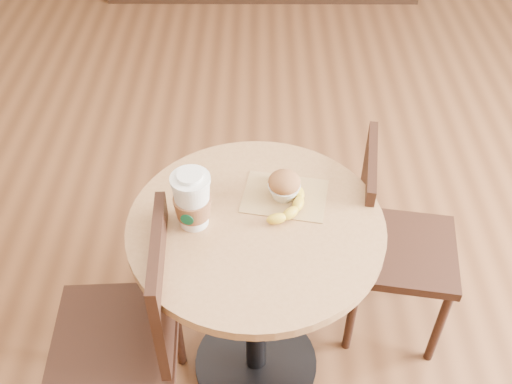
# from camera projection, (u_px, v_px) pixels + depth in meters

# --- Properties ---
(cafe_table) EXTENTS (0.72, 0.72, 0.75)m
(cafe_table) POSITION_uv_depth(u_px,v_px,m) (256.00, 270.00, 1.81)
(cafe_table) COLOR black
(cafe_table) RESTS_ON ground
(chair_left) EXTENTS (0.39, 0.39, 0.84)m
(chair_left) POSITION_uv_depth(u_px,v_px,m) (134.00, 327.00, 1.76)
(chair_left) COLOR black
(chair_left) RESTS_ON ground
(chair_right) EXTENTS (0.40, 0.40, 0.81)m
(chair_right) POSITION_uv_depth(u_px,v_px,m) (389.00, 240.00, 2.03)
(chair_right) COLOR black
(chair_right) RESTS_ON ground
(kraft_bag) EXTENTS (0.27, 0.22, 0.00)m
(kraft_bag) POSITION_uv_depth(u_px,v_px,m) (285.00, 196.00, 1.74)
(kraft_bag) COLOR #A27F4E
(kraft_bag) RESTS_ON cafe_table
(coffee_cup) EXTENTS (0.11, 0.11, 0.18)m
(coffee_cup) POSITION_uv_depth(u_px,v_px,m) (192.00, 202.00, 1.61)
(coffee_cup) COLOR silver
(coffee_cup) RESTS_ON cafe_table
(muffin) EXTENTS (0.10, 0.10, 0.09)m
(muffin) POSITION_uv_depth(u_px,v_px,m) (284.00, 186.00, 1.71)
(muffin) COLOR silver
(muffin) RESTS_ON kraft_bag
(banana) EXTENTS (0.16, 0.25, 0.03)m
(banana) POSITION_uv_depth(u_px,v_px,m) (288.00, 197.00, 1.71)
(banana) COLOR gold
(banana) RESTS_ON kraft_bag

